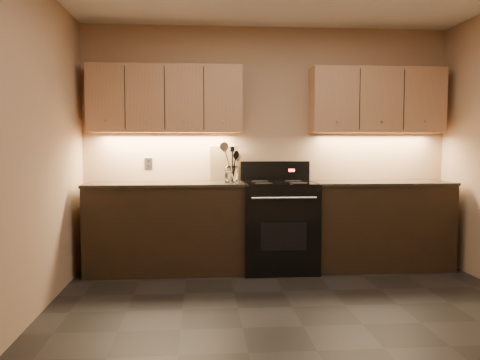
% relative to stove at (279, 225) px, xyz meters
% --- Properties ---
extents(floor, '(4.00, 4.00, 0.00)m').
position_rel_stove_xyz_m(floor, '(-0.08, -1.68, -0.48)').
color(floor, black).
rests_on(floor, ground).
extents(wall_back, '(4.00, 0.04, 2.60)m').
position_rel_stove_xyz_m(wall_back, '(-0.08, 0.32, 0.82)').
color(wall_back, tan).
rests_on(wall_back, ground).
extents(wall_left, '(0.04, 4.00, 2.60)m').
position_rel_stove_xyz_m(wall_left, '(-2.08, -1.68, 0.82)').
color(wall_left, tan).
rests_on(wall_left, ground).
extents(counter_left, '(1.62, 0.62, 0.93)m').
position_rel_stove_xyz_m(counter_left, '(-1.18, 0.02, -0.01)').
color(counter_left, black).
rests_on(counter_left, ground).
extents(counter_right, '(1.46, 0.62, 0.93)m').
position_rel_stove_xyz_m(counter_right, '(1.10, 0.02, -0.01)').
color(counter_right, black).
rests_on(counter_right, ground).
extents(stove, '(0.76, 0.68, 1.14)m').
position_rel_stove_xyz_m(stove, '(0.00, 0.00, 0.00)').
color(stove, black).
rests_on(stove, ground).
extents(upper_cab_left, '(1.60, 0.30, 0.70)m').
position_rel_stove_xyz_m(upper_cab_left, '(-1.18, 0.17, 1.32)').
color(upper_cab_left, tan).
rests_on(upper_cab_left, wall_back).
extents(upper_cab_right, '(1.44, 0.30, 0.70)m').
position_rel_stove_xyz_m(upper_cab_right, '(1.10, 0.17, 1.32)').
color(upper_cab_right, tan).
rests_on(upper_cab_right, wall_back).
extents(outlet_plate, '(0.08, 0.01, 0.12)m').
position_rel_stove_xyz_m(outlet_plate, '(-1.38, 0.31, 0.64)').
color(outlet_plate, '#B2B5BA').
rests_on(outlet_plate, wall_back).
extents(utensil_crock, '(0.17, 0.17, 0.17)m').
position_rel_stove_xyz_m(utensil_crock, '(-0.50, -0.01, 0.53)').
color(utensil_crock, white).
rests_on(utensil_crock, counter_left).
extents(cutting_board, '(0.31, 0.12, 0.38)m').
position_rel_stove_xyz_m(cutting_board, '(-0.56, 0.27, 0.64)').
color(cutting_board, tan).
rests_on(cutting_board, counter_left).
extents(wooden_spoon, '(0.18, 0.11, 0.29)m').
position_rel_stove_xyz_m(wooden_spoon, '(-0.52, -0.01, 0.61)').
color(wooden_spoon, tan).
rests_on(wooden_spoon, utensil_crock).
extents(black_spoon, '(0.11, 0.12, 0.32)m').
position_rel_stove_xyz_m(black_spoon, '(-0.50, 0.01, 0.62)').
color(black_spoon, black).
rests_on(black_spoon, utensil_crock).
extents(black_turner, '(0.10, 0.14, 0.37)m').
position_rel_stove_xyz_m(black_turner, '(-0.49, -0.02, 0.65)').
color(black_turner, black).
rests_on(black_turner, utensil_crock).
extents(steel_spatula, '(0.20, 0.15, 0.40)m').
position_rel_stove_xyz_m(steel_spatula, '(-0.49, 0.02, 0.66)').
color(steel_spatula, silver).
rests_on(steel_spatula, utensil_crock).
extents(steel_skimmer, '(0.20, 0.14, 0.41)m').
position_rel_stove_xyz_m(steel_skimmer, '(-0.47, -0.03, 0.67)').
color(steel_skimmer, silver).
rests_on(steel_skimmer, utensil_crock).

